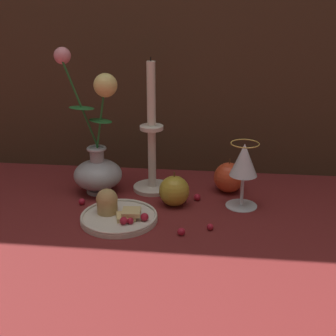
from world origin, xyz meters
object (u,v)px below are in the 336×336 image
object	(u,v)px
vase	(97,158)
plate_with_pastries	(116,213)
apple_beside_vase	(229,177)
candlestick	(152,149)
apple_near_glass	(174,191)
wine_glass	(244,163)

from	to	relation	value
vase	plate_with_pastries	world-z (taller)	vase
apple_beside_vase	candlestick	bearing A→B (deg)	-177.35
candlestick	apple_near_glass	distance (m)	0.13
apple_beside_vase	apple_near_glass	bearing A→B (deg)	-143.51
wine_glass	apple_beside_vase	size ratio (longest dim) A/B	1.79
vase	plate_with_pastries	xyz separation A→B (m)	(0.08, -0.15, -0.08)
apple_beside_vase	apple_near_glass	size ratio (longest dim) A/B	1.04
wine_glass	candlestick	distance (m)	0.24
vase	plate_with_pastries	distance (m)	0.19
plate_with_pastries	candlestick	world-z (taller)	candlestick
apple_near_glass	apple_beside_vase	bearing A→B (deg)	36.49
plate_with_pastries	vase	bearing A→B (deg)	117.85
plate_with_pastries	apple_near_glass	world-z (taller)	apple_near_glass
plate_with_pastries	wine_glass	xyz separation A→B (m)	(0.29, 0.11, 0.10)
candlestick	apple_beside_vase	world-z (taller)	candlestick
vase	candlestick	size ratio (longest dim) A/B	1.07
vase	apple_beside_vase	world-z (taller)	vase
wine_glass	candlestick	xyz separation A→B (m)	(-0.23, 0.08, 0.00)
candlestick	apple_beside_vase	size ratio (longest dim) A/B	3.81
apple_near_glass	candlestick	bearing A→B (deg)	127.00
candlestick	plate_with_pastries	bearing A→B (deg)	-107.19
plate_with_pastries	apple_beside_vase	bearing A→B (deg)	36.83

